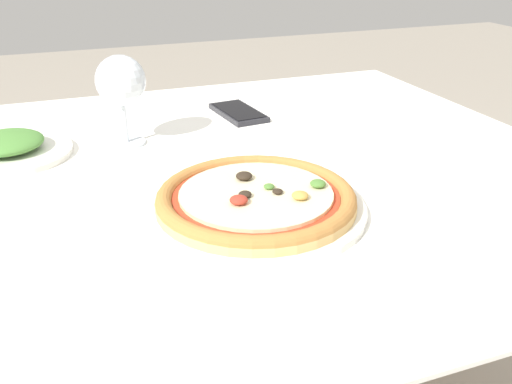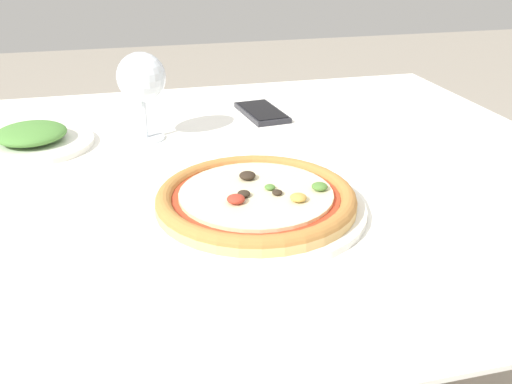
% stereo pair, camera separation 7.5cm
% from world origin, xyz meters
% --- Properties ---
extents(dining_table, '(1.14, 1.00, 0.76)m').
position_xyz_m(dining_table, '(0.00, 0.00, 0.66)').
color(dining_table, '#997047').
rests_on(dining_table, ground_plane).
extents(pizza_plate, '(0.30, 0.30, 0.04)m').
position_xyz_m(pizza_plate, '(-0.01, -0.16, 0.78)').
color(pizza_plate, white).
rests_on(pizza_plate, dining_table).
extents(wine_glass_far_left, '(0.09, 0.09, 0.16)m').
position_xyz_m(wine_glass_far_left, '(-0.13, 0.17, 0.87)').
color(wine_glass_far_left, silver).
rests_on(wine_glass_far_left, dining_table).
extents(cell_phone, '(0.09, 0.15, 0.01)m').
position_xyz_m(cell_phone, '(0.10, 0.25, 0.76)').
color(cell_phone, '#232328').
rests_on(cell_phone, dining_table).
extents(side_plate, '(0.21, 0.21, 0.04)m').
position_xyz_m(side_plate, '(-0.33, 0.18, 0.77)').
color(side_plate, white).
rests_on(side_plate, dining_table).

